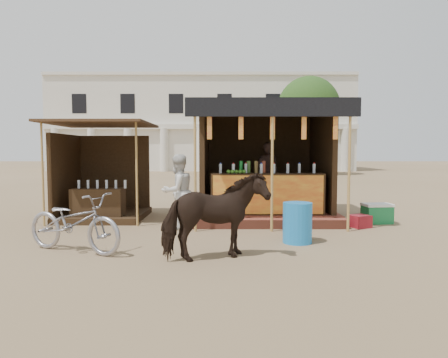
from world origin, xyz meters
The scene contains 11 objects.
ground centered at (0.00, 0.00, 0.00)m, with size 120.00×120.00×0.00m, color #846B4C.
main_stall centered at (1.01, 3.36, 1.03)m, with size 3.60×3.61×2.78m.
secondary_stall centered at (-3.17, 3.24, 0.85)m, with size 2.40×2.40×2.38m.
cow centered at (-0.14, -0.64, 0.68)m, with size 0.73×1.61×1.36m, color black.
motorbike centered at (-2.49, -0.17, 0.50)m, with size 0.66×1.90×1.00m, color #97969E.
bystander centered at (-1.00, 1.86, 0.81)m, with size 0.78×0.61×1.61m, color silver.
blue_barrel centered at (1.35, 0.52, 0.37)m, with size 0.53×0.53×0.74m, color #1A7BC9.
red_crate centered at (3.00, 2.00, 0.14)m, with size 0.39×0.38×0.27m, color maroon.
cooler centered at (3.58, 2.53, 0.23)m, with size 0.69×0.51×0.46m.
background_building centered at (-2.00, 29.94, 3.98)m, with size 26.00×7.45×8.18m.
tree centered at (5.81, 22.14, 4.63)m, with size 4.50×4.40×7.00m.
Camera 1 is at (0.01, -6.72, 1.68)m, focal length 32.00 mm.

